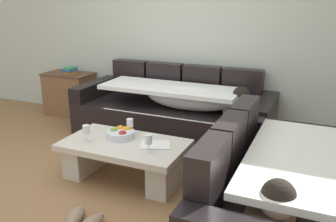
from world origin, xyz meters
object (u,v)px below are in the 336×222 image
(couch_near_window, at_px, (275,196))
(wine_glass_near_left, at_px, (86,130))
(fruit_bowl, at_px, (121,133))
(pair_of_shoes, at_px, (83,220))
(open_magazine, at_px, (155,145))
(book_stack_on_cabinet, at_px, (70,70))
(coffee_table, at_px, (125,156))
(wine_glass_far_back, at_px, (130,124))
(side_cabinet, at_px, (70,94))
(couch_along_wall, at_px, (176,112))
(wine_glass_near_right, at_px, (148,140))

(couch_near_window, xyz_separation_m, wine_glass_near_left, (-1.82, 0.24, 0.16))
(fruit_bowl, xyz_separation_m, pair_of_shoes, (0.19, -0.92, -0.38))
(open_magazine, height_order, book_stack_on_cabinet, book_stack_on_cabinet)
(coffee_table, bearing_deg, open_magazine, 9.38)
(couch_near_window, bearing_deg, wine_glass_far_back, 69.39)
(fruit_bowl, distance_m, side_cabinet, 2.17)
(couch_along_wall, bearing_deg, book_stack_on_cabinet, 173.06)
(pair_of_shoes, bearing_deg, fruit_bowl, 101.44)
(fruit_bowl, relative_size, side_cabinet, 0.39)
(couch_near_window, bearing_deg, pair_of_shoes, 108.34)
(wine_glass_near_left, relative_size, wine_glass_far_back, 1.00)
(open_magazine, bearing_deg, pair_of_shoes, -126.29)
(couch_near_window, relative_size, side_cabinet, 2.60)
(couch_along_wall, bearing_deg, wine_glass_far_back, -94.96)
(side_cabinet, bearing_deg, open_magazine, -33.59)
(wine_glass_far_back, bearing_deg, pair_of_shoes, -82.17)
(wine_glass_near_left, height_order, pair_of_shoes, wine_glass_near_left)
(fruit_bowl, relative_size, wine_glass_near_left, 1.69)
(couch_along_wall, relative_size, side_cabinet, 3.43)
(open_magazine, bearing_deg, wine_glass_near_right, -108.65)
(couch_near_window, xyz_separation_m, fruit_bowl, (-1.57, 0.46, 0.09))
(couch_near_window, bearing_deg, wine_glass_near_left, 82.60)
(wine_glass_far_back, distance_m, book_stack_on_cabinet, 2.10)
(open_magazine, height_order, side_cabinet, side_cabinet)
(book_stack_on_cabinet, bearing_deg, pair_of_shoes, -50.93)
(couch_near_window, distance_m, wine_glass_near_right, 1.19)
(couch_near_window, relative_size, wine_glass_near_right, 11.28)
(wine_glass_near_right, bearing_deg, pair_of_shoes, -107.83)
(open_magazine, bearing_deg, side_cabinet, 124.24)
(wine_glass_near_left, relative_size, pair_of_shoes, 0.49)
(fruit_bowl, relative_size, pair_of_shoes, 0.83)
(coffee_table, distance_m, wine_glass_near_right, 0.42)
(side_cabinet, xyz_separation_m, pair_of_shoes, (1.88, -2.27, -0.28))
(fruit_bowl, bearing_deg, wine_glass_near_right, -26.69)
(coffee_table, bearing_deg, wine_glass_near_right, -18.90)
(fruit_bowl, relative_size, wine_glass_near_right, 1.69)
(fruit_bowl, distance_m, wine_glass_near_left, 0.34)
(couch_near_window, xyz_separation_m, book_stack_on_cabinet, (-3.22, 1.80, 0.35))
(coffee_table, bearing_deg, wine_glass_far_back, 104.06)
(couch_near_window, height_order, pair_of_shoes, couch_near_window)
(pair_of_shoes, bearing_deg, open_magazine, 75.89)
(book_stack_on_cabinet, bearing_deg, wine_glass_near_left, -48.22)
(wine_glass_far_back, bearing_deg, wine_glass_near_right, -40.89)
(couch_along_wall, xyz_separation_m, fruit_bowl, (-0.13, -1.12, 0.09))
(wine_glass_far_back, bearing_deg, couch_along_wall, 85.04)
(pair_of_shoes, bearing_deg, wine_glass_near_left, 122.11)
(couch_along_wall, height_order, couch_near_window, same)
(open_magazine, height_order, pair_of_shoes, open_magazine)
(fruit_bowl, height_order, pair_of_shoes, fruit_bowl)
(couch_along_wall, height_order, side_cabinet, couch_along_wall)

